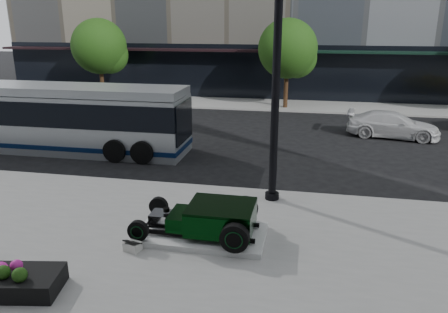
% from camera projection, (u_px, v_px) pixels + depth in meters
% --- Properties ---
extents(ground, '(120.00, 120.00, 0.00)m').
position_uv_depth(ground, '(239.00, 171.00, 17.07)').
color(ground, black).
rests_on(ground, ground).
extents(sidewalk_far, '(70.00, 4.00, 0.12)m').
position_uv_depth(sidewalk_far, '(271.00, 105.00, 30.16)').
color(sidewalk_far, gray).
rests_on(sidewalk_far, ground).
extents(street_trees, '(29.80, 3.80, 5.70)m').
position_uv_depth(street_trees, '(290.00, 51.00, 27.98)').
color(street_trees, black).
rests_on(street_trees, sidewalk_far).
extents(display_plinth, '(3.40, 1.80, 0.15)m').
position_uv_depth(display_plinth, '(201.00, 234.00, 11.65)').
color(display_plinth, silver).
rests_on(display_plinth, sidewalk_near).
extents(hot_rod, '(3.22, 2.00, 0.81)m').
position_uv_depth(hot_rod, '(213.00, 218.00, 11.44)').
color(hot_rod, black).
rests_on(hot_rod, display_plinth).
extents(info_plaque, '(0.46, 0.39, 0.31)m').
position_uv_depth(info_plaque, '(133.00, 246.00, 10.93)').
color(info_plaque, silver).
rests_on(info_plaque, sidewalk_near).
extents(lamppost, '(0.45, 0.45, 8.18)m').
position_uv_depth(lamppost, '(276.00, 82.00, 13.02)').
color(lamppost, black).
rests_on(lamppost, sidewalk_near).
extents(flower_planter, '(2.22, 1.38, 0.67)m').
position_uv_depth(flower_planter, '(11.00, 281.00, 9.26)').
color(flower_planter, black).
rests_on(flower_planter, sidewalk_near).
extents(transit_bus, '(12.12, 2.88, 2.92)m').
position_uv_depth(transit_bus, '(55.00, 117.00, 19.59)').
color(transit_bus, '#A9AFB3').
rests_on(transit_bus, ground).
extents(white_sedan, '(4.68, 2.51, 1.29)m').
position_uv_depth(white_sedan, '(393.00, 125.00, 21.87)').
color(white_sedan, silver).
rests_on(white_sedan, ground).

